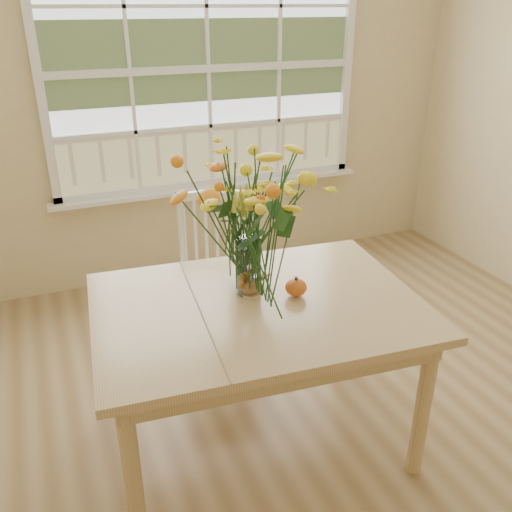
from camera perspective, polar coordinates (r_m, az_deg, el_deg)
name	(u,v)px	position (r m, az deg, el deg)	size (l,w,h in m)	color
floor	(361,453)	(2.84, 11.03, -19.72)	(4.00, 4.50, 0.01)	olive
wall_back	(208,97)	(4.10, -5.10, 16.33)	(4.00, 0.02, 2.70)	beige
window	(208,71)	(4.05, -5.03, 18.80)	(2.42, 0.12, 1.74)	silver
dining_table	(258,320)	(2.45, 0.18, -6.79)	(1.52, 1.15, 0.77)	tan
windsor_chair	(219,273)	(3.15, -3.95, -1.75)	(0.57, 0.55, 0.99)	white
flower_vase	(248,211)	(2.33, -0.86, 4.71)	(0.55, 0.55, 0.65)	white
pumpkin	(296,288)	(2.45, 4.23, -3.39)	(0.10, 0.10, 0.08)	#D35118
turkey_figurine	(251,287)	(2.43, -0.50, -3.27)	(0.11, 0.10, 0.12)	#CCB78C
dark_gourd	(250,273)	(2.57, -0.59, -1.82)	(0.13, 0.10, 0.08)	#38160F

